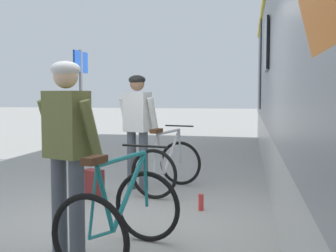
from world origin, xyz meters
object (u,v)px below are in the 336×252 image
at_px(cyclist_near_in_white, 137,122).
at_px(bicycle_near_silver, 168,165).
at_px(cyclist_far_in_olive, 67,141).
at_px(platform_sign_post, 81,87).
at_px(bicycle_far_teal, 121,215).
at_px(water_bottle_near_the_bikes, 201,202).
at_px(backpack_on_platform, 93,184).

height_order(cyclist_near_in_white, bicycle_near_silver, cyclist_near_in_white).
xyz_separation_m(cyclist_far_in_olive, platform_sign_post, (-1.88, 4.89, 0.57)).
height_order(bicycle_near_silver, bicycle_far_teal, same).
height_order(bicycle_near_silver, water_bottle_near_the_bikes, bicycle_near_silver).
distance_m(water_bottle_near_the_bikes, platform_sign_post, 4.56).
distance_m(bicycle_near_silver, bicycle_far_teal, 2.68).
bearing_deg(water_bottle_near_the_bikes, platform_sign_post, 132.40).
bearing_deg(cyclist_far_in_olive, bicycle_near_silver, 81.31).
relative_size(cyclist_near_in_white, cyclist_far_in_olive, 1.00).
bearing_deg(water_bottle_near_the_bikes, backpack_on_platform, 166.42).
height_order(cyclist_far_in_olive, bicycle_near_silver, cyclist_far_in_olive).
height_order(water_bottle_near_the_bikes, platform_sign_post, platform_sign_post).
xyz_separation_m(cyclist_far_in_olive, backpack_on_platform, (-0.57, 2.09, -0.85)).
bearing_deg(bicycle_far_teal, platform_sign_post, 115.98).
bearing_deg(bicycle_far_teal, backpack_on_platform, 116.98).
bearing_deg(bicycle_far_teal, water_bottle_near_the_bikes, 73.25).
bearing_deg(cyclist_near_in_white, bicycle_near_silver, -6.12).
height_order(cyclist_far_in_olive, backpack_on_platform, cyclist_far_in_olive).
height_order(cyclist_far_in_olive, water_bottle_near_the_bikes, cyclist_far_in_olive).
relative_size(bicycle_near_silver, bicycle_far_teal, 1.00).
bearing_deg(bicycle_near_silver, platform_sign_post, 135.88).
distance_m(backpack_on_platform, platform_sign_post, 3.40).
distance_m(bicycle_far_teal, backpack_on_platform, 2.37).
distance_m(cyclist_far_in_olive, bicycle_far_teal, 0.82).
bearing_deg(cyclist_far_in_olive, water_bottle_near_the_bikes, 59.20).
relative_size(cyclist_near_in_white, backpack_on_platform, 4.40).
bearing_deg(water_bottle_near_the_bikes, cyclist_near_in_white, 137.38).
bearing_deg(backpack_on_platform, water_bottle_near_the_bikes, 8.50).
xyz_separation_m(cyclist_near_in_white, bicycle_far_teal, (0.58, -2.73, -0.65)).
relative_size(backpack_on_platform, water_bottle_near_the_bikes, 1.90).
bearing_deg(cyclist_far_in_olive, platform_sign_post, 111.07).
distance_m(cyclist_near_in_white, platform_sign_post, 2.88).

